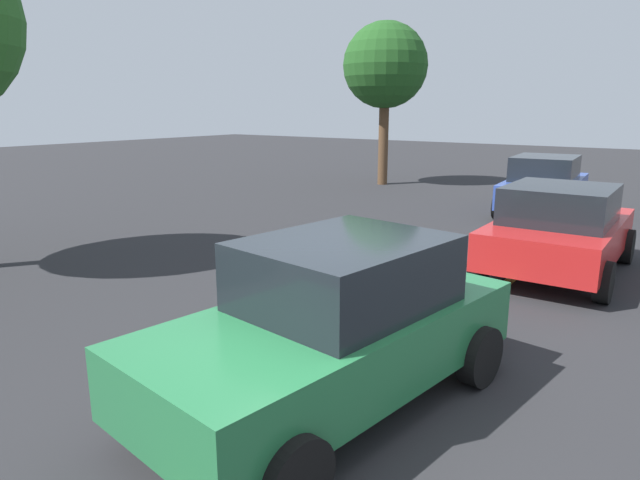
{
  "coord_description": "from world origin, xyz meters",
  "views": [
    {
      "loc": [
        -3.99,
        -2.59,
        2.84
      ],
      "look_at": [
        1.71,
        1.48,
        1.16
      ],
      "focal_mm": 31.29,
      "sensor_mm": 36.0,
      "label": 1
    }
  ],
  "objects": [
    {
      "name": "tree_centre_verge",
      "position": [
        14.41,
        7.66,
        4.26
      ],
      "size": [
        3.05,
        3.05,
        5.83
      ],
      "color": "#513823",
      "rests_on": "ground_plane"
    },
    {
      "name": "ground_plane",
      "position": [
        0.0,
        0.0,
        0.0
      ],
      "size": [
        80.0,
        80.0,
        0.0
      ],
      "primitive_type": "plane",
      "color": "#262628"
    },
    {
      "name": "car_red_behind_van",
      "position": [
        6.1,
        -0.49,
        0.78
      ],
      "size": [
        3.91,
        2.14,
        1.55
      ],
      "color": "red",
      "rests_on": "ground_plane"
    },
    {
      "name": "car_green_far_lane",
      "position": [
        0.17,
        0.2,
        0.81
      ],
      "size": [
        4.15,
        2.38,
        1.63
      ],
      "color": "#236B3D",
      "rests_on": "ground_plane"
    },
    {
      "name": "car_blue_crossing",
      "position": [
        11.73,
        1.17,
        0.79
      ],
      "size": [
        4.31,
        2.24,
        1.57
      ],
      "color": "#2D479E",
      "rests_on": "ground_plane"
    },
    {
      "name": "lane_marking_centre",
      "position": [
        3.0,
        0.0,
        0.01
      ],
      "size": [
        28.0,
        0.16,
        0.01
      ],
      "primitive_type": "cube",
      "color": "#E0D14C"
    }
  ]
}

